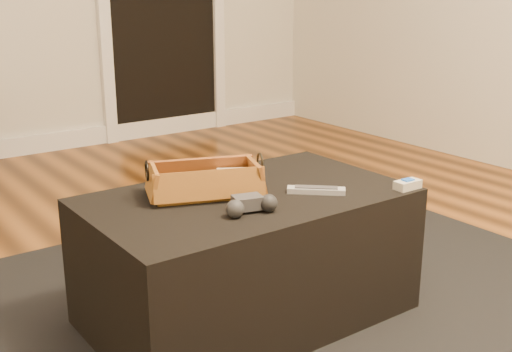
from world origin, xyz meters
TOP-DOWN VIEW (x-y plane):
  - area_rug at (0.20, 0.10)m, footprint 2.60×2.00m
  - ottoman at (0.20, 0.15)m, footprint 1.00×0.60m
  - tv_remote at (0.06, 0.21)m, footprint 0.19×0.09m
  - cloth_bundle at (0.18, 0.20)m, footprint 0.12×0.11m
  - wicker_basket at (0.08, 0.21)m, footprint 0.39×0.30m
  - game_controller at (0.10, -0.00)m, footprint 0.17×0.11m
  - silver_remote at (0.38, 0.03)m, footprint 0.16×0.15m
  - cream_gadget at (0.64, -0.11)m, footprint 0.09×0.05m

SIDE VIEW (x-z plane):
  - area_rug at x=0.20m, z-range 0.00..0.01m
  - ottoman at x=0.20m, z-range 0.01..0.43m
  - silver_remote at x=0.38m, z-range 0.43..0.45m
  - cream_gadget at x=0.64m, z-range 0.43..0.46m
  - tv_remote at x=0.06m, z-range 0.44..0.46m
  - game_controller at x=0.10m, z-range 0.43..0.48m
  - cloth_bundle at x=0.18m, z-range 0.44..0.50m
  - wicker_basket at x=0.08m, z-range 0.41..0.54m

